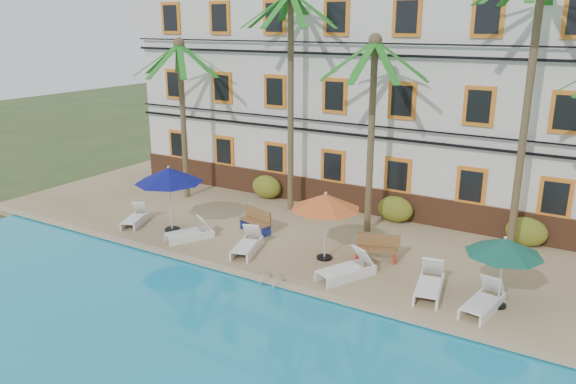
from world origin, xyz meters
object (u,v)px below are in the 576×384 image
Objects in this scene: umbrella_blue at (169,176)px; bench_right at (376,247)px; palm_b at (291,74)px; pool_ladder at (272,284)px; umbrella_red at (326,202)px; umbrella_green at (504,247)px; lounger_a at (136,218)px; lounger_b at (190,232)px; lounger_d at (347,269)px; palm_c at (372,108)px; palm_a at (182,97)px; bench_left at (257,220)px; lounger_c at (247,244)px; lounger_f at (483,301)px; lounger_e at (430,284)px; palm_d at (531,76)px.

umbrella_blue is 8.45m from bench_right.
palm_b reaches higher than pool_ladder.
umbrella_green is (5.97, -0.46, -0.23)m from umbrella_red.
umbrella_red is 1.34× the size of lounger_a.
umbrella_red reaches higher than umbrella_green.
lounger_b is 7.12m from bench_right.
umbrella_green is at bearing 6.31° from lounger_d.
palm_a is at bearing -179.03° from palm_c.
bench_right is at bearing 9.62° from lounger_a.
lounger_b is at bearing -179.78° from lounger_d.
lounger_c is at bearing -65.19° from bench_left.
lounger_b is at bearing -179.59° from lounger_f.
lounger_b is (1.23, -0.34, -2.00)m from umbrella_blue.
pool_ladder is at bearing -38.91° from lounger_c.
pool_ladder is at bearing -164.19° from lounger_f.
lounger_a is 10.07m from bench_right.
palm_a is 0.78× the size of palm_b.
palm_b is 4.40× the size of lounger_e.
umbrella_green is 1.09× the size of lounger_c.
umbrella_red is 1.29× the size of lounger_b.
palm_b is 5.14× the size of lounger_a.
lounger_e is (3.98, -0.67, -1.79)m from umbrella_red.
bench_right is at bearing 59.23° from pool_ladder.
umbrella_blue is 3.85m from bench_left.
lounger_d is at bearing -0.77° from lounger_a.
palm_d is (14.63, 0.17, 1.60)m from palm_a.
lounger_f is (5.46, -4.25, -4.61)m from palm_c.
umbrella_green is (15.02, -3.63, -2.88)m from palm_a.
pool_ladder is (-6.14, -1.74, -0.29)m from lounger_f.
lounger_c is at bearing -177.13° from umbrella_green.
lounger_e is 2.83m from bench_right.
pool_ladder is at bearing -34.29° from palm_a.
palm_a is at bearing 132.06° from lounger_b.
umbrella_blue is at bearing 179.97° from lounger_e.
bench_right is (5.15, -0.16, 0.00)m from bench_left.
lounger_d reaches higher than lounger_a.
umbrella_red is at bearing -152.16° from bench_right.
palm_b is 3.83× the size of umbrella_red.
umbrella_red is 5.99m from umbrella_green.
pool_ladder is (6.03, -2.00, -2.28)m from umbrella_blue.
bench_left is at bearing 164.35° from umbrella_red.
lounger_a is 0.86× the size of lounger_e.
umbrella_green is (9.80, -4.54, -4.06)m from palm_b.
lounger_c is 0.95× the size of lounger_d.
palm_d is 7.77m from umbrella_red.
palm_c is 4.86× the size of bench_left.
bench_left reaches higher than lounger_a.
palm_b reaches higher than lounger_a.
umbrella_red reaches higher than bench_right.
palm_a is 14.71m from palm_d.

